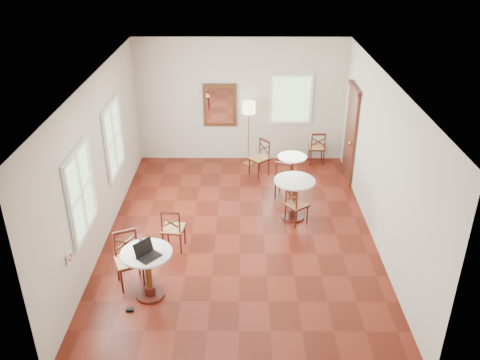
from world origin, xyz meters
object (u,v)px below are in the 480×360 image
(cafe_table_back, at_px, (292,167))
(chair_near_a, at_px, (173,229))
(chair_mid_b, at_px, (296,204))
(chair_back_a, at_px, (317,147))
(chair_near_b, at_px, (129,260))
(navy_mug, at_px, (141,242))
(floor_lamp, at_px, (249,112))
(chair_mid_a, at_px, (285,178))
(power_adapter, at_px, (130,310))
(water_glass, at_px, (141,247))
(cafe_table_near, at_px, (148,269))
(laptop, at_px, (147,253))
(cafe_table_mid, at_px, (294,195))
(chair_back_b, at_px, (260,158))
(mouse, at_px, (146,251))

(cafe_table_back, height_order, chair_near_a, chair_near_a)
(chair_mid_b, bearing_deg, chair_back_a, -51.59)
(chair_near_b, distance_m, navy_mug, 0.50)
(floor_lamp, xyz_separation_m, navy_mug, (-1.71, -4.73, -0.47))
(chair_mid_a, bearing_deg, power_adapter, 76.22)
(chair_mid_a, bearing_deg, water_glass, 74.84)
(cafe_table_back, relative_size, navy_mug, 6.59)
(cafe_table_near, bearing_deg, floor_lamp, 72.09)
(cafe_table_back, xyz_separation_m, power_adapter, (-2.82, -4.24, -0.40))
(laptop, bearing_deg, chair_mid_b, -6.12)
(cafe_table_mid, height_order, power_adapter, cafe_table_mid)
(chair_mid_a, height_order, chair_back_b, chair_mid_a)
(chair_back_a, relative_size, laptop, 1.95)
(cafe_table_back, relative_size, chair_near_b, 0.73)
(cafe_table_back, height_order, mouse, mouse)
(cafe_table_mid, relative_size, mouse, 7.68)
(chair_near_b, bearing_deg, navy_mug, -46.33)
(chair_near_b, height_order, chair_mid_a, chair_near_b)
(chair_mid_a, bearing_deg, cafe_table_mid, 118.54)
(chair_back_a, height_order, mouse, mouse)
(cafe_table_back, distance_m, navy_mug, 4.56)
(chair_near_a, relative_size, navy_mug, 8.19)
(cafe_table_mid, relative_size, chair_near_a, 1.00)
(chair_near_a, bearing_deg, floor_lamp, -103.60)
(laptop, bearing_deg, chair_near_a, 32.91)
(chair_mid_b, relative_size, laptop, 1.91)
(floor_lamp, bearing_deg, chair_mid_a, -65.05)
(cafe_table_back, bearing_deg, mouse, -123.38)
(chair_mid_a, xyz_separation_m, floor_lamp, (-0.76, 1.64, 0.92))
(cafe_table_mid, xyz_separation_m, power_adapter, (-2.73, -2.76, -0.50))
(chair_near_a, height_order, chair_back_b, same)
(cafe_table_back, distance_m, chair_mid_a, 0.62)
(laptop, height_order, mouse, laptop)
(cafe_table_mid, relative_size, chair_back_b, 1.00)
(chair_mid_b, xyz_separation_m, water_glass, (-2.59, -2.17, 0.48))
(chair_near_b, xyz_separation_m, chair_mid_a, (2.73, 2.98, -0.04))
(chair_near_b, relative_size, chair_mid_a, 1.09)
(cafe_table_near, distance_m, chair_back_b, 4.75)
(cafe_table_mid, height_order, chair_back_b, same)
(chair_back_b, height_order, power_adapter, chair_back_b)
(chair_mid_a, distance_m, chair_back_a, 1.94)
(water_glass, bearing_deg, laptop, -52.80)
(cafe_table_near, relative_size, floor_lamp, 0.53)
(floor_lamp, distance_m, water_glass, 5.19)
(chair_mid_a, xyz_separation_m, water_glass, (-2.45, -3.25, 0.46))
(chair_near_a, distance_m, floor_lamp, 3.99)
(chair_near_a, bearing_deg, chair_mid_a, -129.95)
(cafe_table_back, height_order, chair_near_b, chair_near_b)
(cafe_table_mid, height_order, floor_lamp, floor_lamp)
(chair_back_a, distance_m, power_adapter, 6.44)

